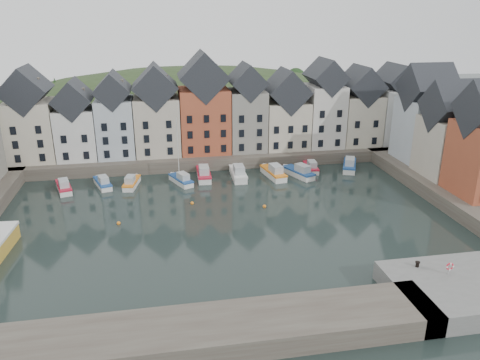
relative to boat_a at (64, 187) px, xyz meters
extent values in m
plane|color=black|center=(23.02, -16.65, -0.68)|extent=(260.00, 260.00, 0.00)
cube|color=#473D36|center=(23.02, 13.35, 0.32)|extent=(90.00, 16.00, 2.00)
cube|color=#473D36|center=(60.02, -13.65, 0.32)|extent=(14.00, 54.00, 2.00)
cube|color=#473D36|center=(13.02, -38.65, 0.32)|extent=(50.00, 6.00, 2.00)
ellipsoid|color=#26361B|center=(23.02, 39.35, -18.68)|extent=(153.60, 70.40, 64.00)
sphere|color=#173216|center=(9.08, 34.29, 8.02)|extent=(5.77, 5.77, 5.77)
sphere|color=#173216|center=(47.88, 44.10, 7.44)|extent=(5.27, 5.27, 5.27)
sphere|color=#173216|center=(54.84, 37.55, 7.20)|extent=(5.07, 5.07, 5.07)
sphere|color=#173216|center=(37.30, 38.55, 7.14)|extent=(5.01, 5.01, 5.01)
sphere|color=#173216|center=(-14.65, 39.96, 5.90)|extent=(3.94, 3.94, 3.94)
sphere|color=#173216|center=(51.35, 43.60, 7.37)|extent=(5.21, 5.21, 5.21)
sphere|color=#173216|center=(25.01, 42.00, 7.65)|extent=(5.45, 5.45, 5.45)
sphere|color=#173216|center=(60.82, 31.67, 6.53)|extent=(4.49, 4.49, 4.49)
cube|color=beige|center=(-6.15, 11.35, 6.36)|extent=(7.67, 8.00, 10.07)
cube|color=black|center=(-6.15, 11.35, 13.29)|extent=(7.67, 8.16, 7.67)
cube|color=silver|center=(1.12, 11.35, 5.63)|extent=(6.56, 8.00, 8.61)
cube|color=black|center=(1.12, 11.35, 11.56)|extent=(6.56, 8.16, 6.56)
cube|color=#AEB8C0|center=(7.65, 11.35, 6.33)|extent=(6.20, 8.00, 10.02)
cube|color=black|center=(7.65, 11.35, 12.87)|extent=(6.20, 8.16, 6.20)
cube|color=#B7AD9B|center=(14.75, 11.35, 6.36)|extent=(7.70, 8.00, 10.08)
cube|color=black|center=(14.75, 11.35, 13.31)|extent=(7.70, 8.16, 7.70)
cube|color=#A44A2F|center=(23.09, 11.35, 6.96)|extent=(8.69, 8.00, 11.28)
cube|color=black|center=(23.09, 11.35, 14.75)|extent=(8.69, 8.16, 8.69)
cube|color=gray|center=(30.80, 11.35, 6.71)|extent=(6.43, 8.00, 10.78)
cube|color=black|center=(30.80, 11.35, 13.69)|extent=(6.43, 8.16, 6.43)
cube|color=beige|center=(38.10, 11.35, 5.60)|extent=(7.88, 8.00, 8.56)
cube|color=black|center=(38.10, 11.35, 11.83)|extent=(7.88, 8.16, 7.88)
cube|color=beige|center=(45.44, 11.35, 6.96)|extent=(6.50, 8.00, 11.27)
cube|color=black|center=(45.44, 11.35, 14.20)|extent=(6.50, 8.16, 6.50)
cube|color=beige|center=(52.45, 11.35, 5.98)|extent=(7.23, 8.00, 9.32)
cube|color=black|center=(52.45, 11.35, 12.43)|extent=(7.23, 8.16, 7.23)
cube|color=silver|center=(59.30, 11.35, 6.48)|extent=(6.18, 8.00, 10.32)
cube|color=black|center=(59.30, 11.35, 13.17)|extent=(6.18, 8.16, 6.18)
cube|color=#AEB8C0|center=(59.02, -0.38, 6.51)|extent=(7.47, 8.00, 10.38)
cube|color=black|center=(59.02, -0.38, 13.68)|extent=(7.62, 8.00, 8.00)
cube|color=#B7AD9B|center=(59.02, -8.39, 5.76)|extent=(8.14, 8.00, 8.89)
cube|color=black|center=(59.02, -8.39, 12.19)|extent=(8.30, 8.00, 8.00)
sphere|color=orange|center=(19.02, -8.65, -0.53)|extent=(0.50, 0.50, 0.50)
sphere|color=orange|center=(29.02, -11.65, -0.53)|extent=(0.50, 0.50, 0.50)
sphere|color=orange|center=(9.02, -13.65, -0.53)|extent=(0.50, 0.50, 0.50)
cube|color=silver|center=(-0.05, 0.18, -0.34)|extent=(3.29, 6.07, 1.07)
cube|color=#B71A31|center=(-0.05, 0.18, 0.24)|extent=(3.41, 6.21, 0.24)
cube|color=#A5ABAE|center=(0.19, -0.66, 0.82)|extent=(1.95, 2.61, 1.16)
cube|color=silver|center=(5.70, 0.91, -0.36)|extent=(3.35, 5.78, 1.02)
cube|color=#1E488C|center=(5.70, 0.91, 0.20)|extent=(3.48, 5.91, 0.23)
cube|color=#A5ABAE|center=(5.97, 0.12, 0.75)|extent=(1.94, 2.51, 1.11)
cube|color=silver|center=(10.21, 0.31, -0.36)|extent=(2.67, 5.71, 1.01)
cube|color=orange|center=(10.21, 0.31, 0.19)|extent=(2.78, 5.84, 0.23)
cube|color=#A5ABAE|center=(10.05, -0.50, 0.74)|extent=(1.68, 2.40, 1.10)
cube|color=silver|center=(17.96, 0.19, -0.35)|extent=(3.77, 5.77, 1.02)
cube|color=#1E488C|center=(17.96, 0.19, 0.20)|extent=(3.90, 5.91, 0.23)
cube|color=#A5ABAE|center=(18.30, -0.58, 0.76)|extent=(2.09, 2.56, 1.11)
cylinder|color=silver|center=(17.74, 0.70, 4.89)|extent=(0.13, 0.13, 10.21)
cube|color=silver|center=(21.83, 2.05, -0.29)|extent=(2.22, 6.76, 1.23)
cube|color=#B71A31|center=(21.83, 2.05, 0.38)|extent=(2.34, 6.89, 0.28)
cube|color=#A5ABAE|center=(21.80, 1.05, 1.05)|extent=(1.65, 2.73, 1.34)
cube|color=silver|center=(27.49, 1.24, -0.28)|extent=(2.24, 6.92, 1.26)
cube|color=silver|center=(27.49, 1.24, 0.41)|extent=(2.36, 7.06, 0.29)
cube|color=#A5ABAE|center=(27.46, 0.21, 1.09)|extent=(1.68, 2.79, 1.37)
cube|color=silver|center=(33.35, 0.59, -0.29)|extent=(3.10, 6.95, 1.23)
cube|color=orange|center=(33.35, 0.59, 0.38)|extent=(3.23, 7.10, 0.28)
cube|color=#A5ABAE|center=(33.52, -0.40, 1.05)|extent=(1.99, 2.91, 1.34)
cube|color=silver|center=(37.60, 0.12, -0.31)|extent=(4.18, 6.60, 1.17)
cube|color=#1E488C|center=(37.60, 0.12, 0.33)|extent=(4.33, 6.76, 0.26)
cube|color=#A5ABAE|center=(37.96, -0.76, 0.96)|extent=(2.34, 2.92, 1.27)
cube|color=silver|center=(40.56, 2.64, -0.36)|extent=(2.18, 5.63, 1.01)
cube|color=#B71A31|center=(40.56, 2.64, 0.19)|extent=(2.28, 5.75, 0.23)
cube|color=#A5ABAE|center=(40.48, 1.82, 0.74)|extent=(1.49, 2.31, 1.10)
cube|color=silver|center=(47.46, 2.10, -0.30)|extent=(4.47, 6.78, 1.20)
cube|color=#1E488C|center=(47.46, 2.10, 0.36)|extent=(4.63, 6.94, 0.27)
cube|color=#A5ABAE|center=(47.05, 1.20, 1.01)|extent=(2.47, 3.02, 1.31)
cylinder|color=black|center=(39.78, -33.44, 1.57)|extent=(0.36, 0.36, 0.50)
cylinder|color=black|center=(39.78, -33.44, 1.84)|extent=(0.48, 0.48, 0.08)
cube|color=gray|center=(42.04, -35.29, 1.87)|extent=(0.10, 0.10, 1.10)
torus|color=red|center=(42.04, -35.34, 2.22)|extent=(0.80, 0.14, 0.80)
camera|label=1|loc=(14.86, -70.89, 25.85)|focal=35.00mm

